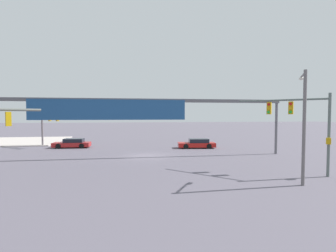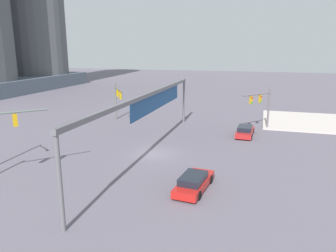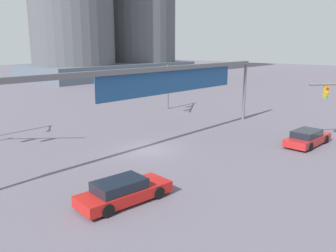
# 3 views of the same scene
# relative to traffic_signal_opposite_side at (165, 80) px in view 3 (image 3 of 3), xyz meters

# --- Properties ---
(ground_plane) EXTENTS (232.95, 232.95, 0.00)m
(ground_plane) POSITION_rel_traffic_signal_opposite_side_xyz_m (-11.85, -9.51, -3.58)
(ground_plane) COLOR slate
(traffic_signal_opposite_side) EXTENTS (5.50, 3.79, 5.17)m
(traffic_signal_opposite_side) POSITION_rel_traffic_signal_opposite_side_xyz_m (0.00, 0.00, 0.00)
(traffic_signal_opposite_side) COLOR #60655E
(traffic_signal_opposite_side) RESTS_ON ground
(overhead_sign_gantry) EXTENTS (28.88, 0.43, 5.95)m
(overhead_sign_gantry) POSITION_rel_traffic_signal_opposite_side_xyz_m (-10.53, -8.73, 1.47)
(overhead_sign_gantry) COLOR slate
(overhead_sign_gantry) RESTS_ON ground
(sedan_car_approaching) EXTENTS (4.93, 2.26, 1.21)m
(sedan_car_approaching) POSITION_rel_traffic_signal_opposite_side_xyz_m (-18.73, -14.70, -3.00)
(sedan_car_approaching) COLOR red
(sedan_car_approaching) RESTS_ON ground
(sedan_car_waiting_far) EXTENTS (4.71, 2.02, 1.21)m
(sedan_car_waiting_far) POSITION_rel_traffic_signal_opposite_side_xyz_m (-2.63, -17.39, -3.00)
(sedan_car_waiting_far) COLOR #B12121
(sedan_car_waiting_far) RESTS_ON ground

